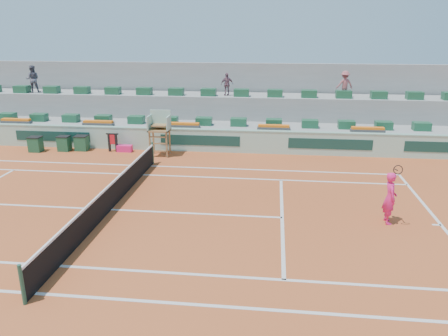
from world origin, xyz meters
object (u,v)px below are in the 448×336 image
Objects in this scene: drink_cooler_a at (82,143)px; tennis_player at (390,198)px; umpire_chair at (160,127)px; player_bag at (125,148)px.

tennis_player is at bearing -28.25° from drink_cooler_a.
tennis_player is (10.07, -7.47, -0.61)m from umpire_chair.
umpire_chair is 12.55m from tennis_player.
tennis_player reaches higher than player_bag.
drink_cooler_a is 16.66m from tennis_player.
umpire_chair is at bearing -5.06° from drink_cooler_a.
umpire_chair is at bearing 143.41° from tennis_player.
player_bag is 14.56m from tennis_player.
umpire_chair is 2.86× the size of drink_cooler_a.
tennis_player is at bearing -32.84° from player_bag.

